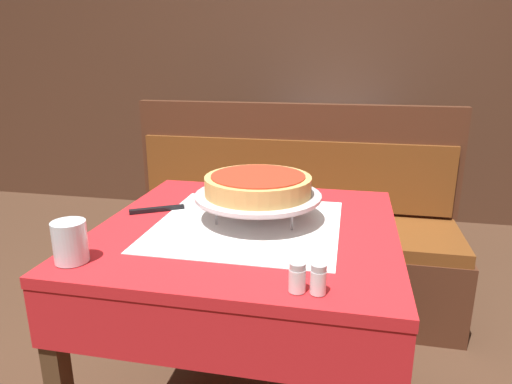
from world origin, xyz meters
TOP-DOWN VIEW (x-y plane):
  - dining_table_front at (0.00, 0.00)m, footprint 0.88×0.88m
  - dining_table_rear at (0.15, 1.86)m, footprint 0.82×0.82m
  - booth_bench at (0.00, 0.90)m, footprint 1.69×0.52m
  - back_wall_panel at (0.00, 2.34)m, footprint 6.00×0.04m
  - pizza_pan_stand at (0.02, 0.05)m, footprint 0.39×0.39m
  - deep_dish_pizza at (0.02, 0.05)m, footprint 0.32×0.32m
  - pizza_server at (-0.26, 0.10)m, footprint 0.28×0.20m
  - water_glass_near at (-0.37, -0.34)m, footprint 0.08×0.08m
  - salt_shaker at (0.19, -0.37)m, footprint 0.04×0.04m
  - pepper_shaker at (0.24, -0.37)m, footprint 0.04×0.04m
  - condiment_caddy at (0.03, 1.87)m, footprint 0.13×0.13m

SIDE VIEW (x-z plane):
  - booth_bench at x=0.00m, z-range -0.21..0.80m
  - dining_table_front at x=0.00m, z-range 0.27..1.02m
  - dining_table_rear at x=0.15m, z-range 0.28..1.03m
  - pizza_server at x=-0.26m, z-range 0.75..0.76m
  - salt_shaker at x=0.19m, z-range 0.75..0.82m
  - pepper_shaker at x=0.24m, z-range 0.75..0.82m
  - condiment_caddy at x=0.03m, z-range 0.71..0.86m
  - water_glass_near at x=-0.37m, z-range 0.75..0.85m
  - pizza_pan_stand at x=0.02m, z-range 0.78..0.87m
  - deep_dish_pizza at x=0.02m, z-range 0.83..0.89m
  - back_wall_panel at x=0.00m, z-range 0.00..2.40m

